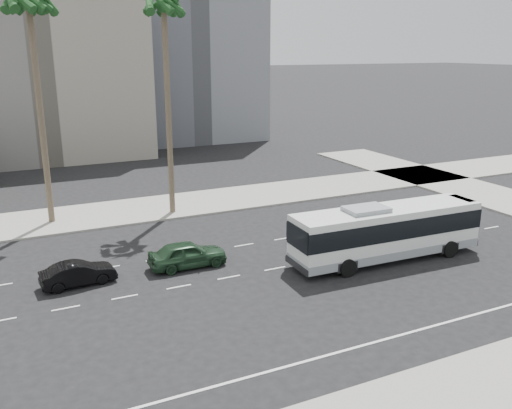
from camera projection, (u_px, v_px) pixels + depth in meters
ground at (318, 261)px, 33.99m from camera, size 700.00×700.00×0.00m
sidewalk_north at (223, 199)px, 47.40m from camera, size 120.00×7.00×0.15m
midrise_beige_west at (36, 80)px, 65.53m from camera, size 24.00×18.00×18.00m
midrise_gray_center at (177, 46)px, 78.78m from camera, size 20.00×20.00×26.00m
highrise_far at (168, 13)px, 280.10m from camera, size 22.00×22.00×60.00m
city_bus at (387, 231)px, 33.73m from camera, size 12.56×3.18×3.59m
car_a at (188, 254)px, 32.86m from camera, size 1.97×4.74×1.61m
car_b at (78, 274)px, 30.36m from camera, size 1.73×4.17×1.34m
palm_near at (164, 10)px, 39.39m from camera, size 5.03×5.03×16.94m
palm_mid at (29, 8)px, 37.02m from camera, size 5.53×5.53×17.06m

